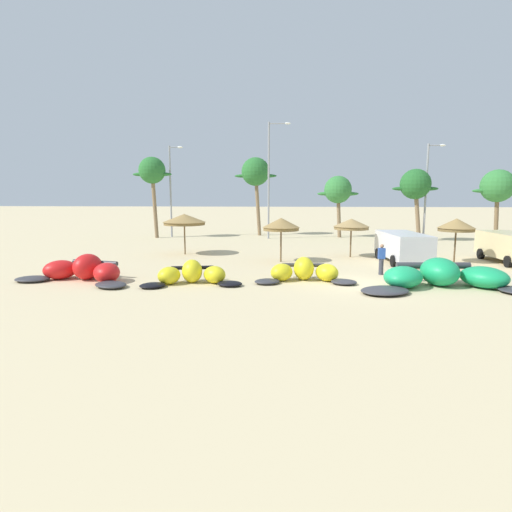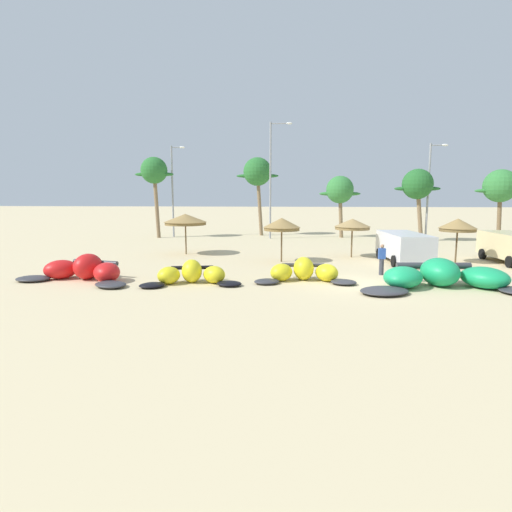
{
  "view_description": "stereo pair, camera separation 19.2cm",
  "coord_description": "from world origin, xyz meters",
  "views": [
    {
      "loc": [
        -3.65,
        -19.66,
        4.18
      ],
      "look_at": [
        -5.35,
        2.0,
        1.0
      ],
      "focal_mm": 29.39,
      "sensor_mm": 36.0,
      "label": 1
    },
    {
      "loc": [
        -3.46,
        -19.65,
        4.18
      ],
      "look_at": [
        -5.35,
        2.0,
        1.0
      ],
      "focal_mm": 29.39,
      "sensor_mm": 36.0,
      "label": 2
    }
  ],
  "objects": [
    {
      "name": "beach_umbrella_outermost",
      "position": [
        6.6,
        6.86,
        2.36
      ],
      "size": [
        2.21,
        2.21,
        2.75
      ],
      "color": "brown",
      "rests_on": "ground"
    },
    {
      "name": "kite_left_of_center",
      "position": [
        -2.87,
        0.59,
        0.44
      ],
      "size": [
        5.1,
        2.43,
        1.15
      ],
      "color": "#333338",
      "rests_on": "ground"
    },
    {
      "name": "lamppost_west_center",
      "position": [
        -5.45,
        20.54,
        6.03
      ],
      "size": [
        2.1,
        0.24,
        10.89
      ],
      "color": "gray",
      "rests_on": "ground"
    },
    {
      "name": "beach_umbrella_near_van",
      "position": [
        -10.98,
        9.29,
        2.47
      ],
      "size": [
        3.03,
        3.03,
        2.86
      ],
      "color": "brown",
      "rests_on": "ground"
    },
    {
      "name": "palm_center_right",
      "position": [
        15.04,
        20.04,
        4.9
      ],
      "size": [
        4.4,
        2.94,
        6.45
      ],
      "color": "brown",
      "rests_on": "ground"
    },
    {
      "name": "palm_center_left",
      "position": [
        7.62,
        19.28,
        5.04
      ],
      "size": [
        4.05,
        2.7,
        6.49
      ],
      "color": "#7F6647",
      "rests_on": "ground"
    },
    {
      "name": "beach_umbrella_near_palms",
      "position": [
        0.53,
        8.8,
        2.24
      ],
      "size": [
        2.41,
        2.41,
        2.6
      ],
      "color": "brown",
      "rests_on": "ground"
    },
    {
      "name": "person_near_kites",
      "position": [
        1.23,
        2.55,
        0.82
      ],
      "size": [
        0.36,
        0.24,
        1.62
      ],
      "color": "#383842",
      "rests_on": "ground"
    },
    {
      "name": "beach_umbrella_middle",
      "position": [
        -4.13,
        6.44,
        2.37
      ],
      "size": [
        2.33,
        2.33,
        2.76
      ],
      "color": "brown",
      "rests_on": "ground"
    },
    {
      "name": "palm_left_of_gap",
      "position": [
        1.12,
        22.29,
        4.6
      ],
      "size": [
        4.01,
        2.67,
        6.03
      ],
      "color": "#7F6647",
      "rests_on": "ground"
    },
    {
      "name": "kite_left",
      "position": [
        -8.21,
        -0.47,
        0.43
      ],
      "size": [
        4.86,
        2.69,
        1.11
      ],
      "color": "black",
      "rests_on": "ground"
    },
    {
      "name": "lamppost_west",
      "position": [
        -15.28,
        21.53,
        4.96
      ],
      "size": [
        1.45,
        0.24,
        8.93
      ],
      "color": "gray",
      "rests_on": "ground"
    },
    {
      "name": "parked_car_second",
      "position": [
        3.42,
        6.89,
        1.09
      ],
      "size": [
        2.6,
        5.26,
        1.84
      ],
      "color": "silver",
      "rests_on": "ground"
    },
    {
      "name": "ground_plane",
      "position": [
        0.0,
        0.0,
        0.0
      ],
      "size": [
        260.0,
        260.0,
        0.0
      ],
      "primitive_type": "plane",
      "color": "beige"
    },
    {
      "name": "parked_van",
      "position": [
        10.08,
        7.21,
        1.09
      ],
      "size": [
        2.45,
        5.38,
        1.84
      ],
      "color": "beige",
      "rests_on": "ground"
    },
    {
      "name": "lamppost_east_center",
      "position": [
        8.72,
        19.41,
        4.84
      ],
      "size": [
        1.58,
        0.24,
        8.66
      ],
      "color": "gray",
      "rests_on": "ground"
    },
    {
      "name": "palm_left",
      "position": [
        -7.1,
        23.78,
        6.41
      ],
      "size": [
        4.34,
        2.89,
        7.98
      ],
      "color": "#7F6647",
      "rests_on": "ground"
    },
    {
      "name": "palm_leftmost",
      "position": [
        -16.82,
        20.43,
        6.36
      ],
      "size": [
        3.84,
        2.56,
        7.81
      ],
      "color": "#7F6647",
      "rests_on": "ground"
    },
    {
      "name": "kite_center",
      "position": [
        3.39,
        -0.38,
        0.5
      ],
      "size": [
        8.58,
        4.21,
        1.3
      ],
      "color": "#333338",
      "rests_on": "ground"
    },
    {
      "name": "kite_far_left",
      "position": [
        -13.69,
        -0.18,
        0.49
      ],
      "size": [
        6.26,
        3.64,
        1.28
      ],
      "color": "#333338",
      "rests_on": "ground"
    }
  ]
}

